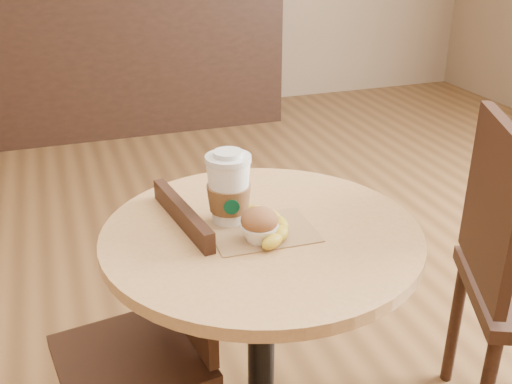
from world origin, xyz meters
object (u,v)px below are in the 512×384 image
muffin (259,225)px  coffee_cup (229,191)px  chair_left (151,340)px  banana (264,224)px  cafe_table (261,299)px

muffin → coffee_cup: bearing=107.4°
coffee_cup → chair_left: bearing=-172.7°
chair_left → coffee_cup: coffee_cup is taller
chair_left → coffee_cup: 0.44m
coffee_cup → banana: size_ratio=0.78×
chair_left → banana: size_ratio=3.48×
cafe_table → coffee_cup: size_ratio=4.19×
cafe_table → chair_left: bearing=164.2°
banana → chair_left: bearing=160.3°
cafe_table → muffin: 0.25m
cafe_table → coffee_cup: 0.29m
cafe_table → banana: (0.00, -0.01, 0.22)m
muffin → chair_left: bearing=153.0°
coffee_cup → muffin: 0.13m
banana → muffin: bearing=-125.8°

